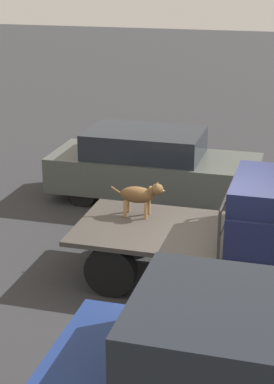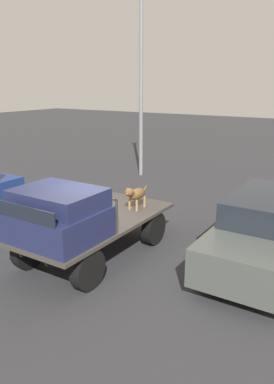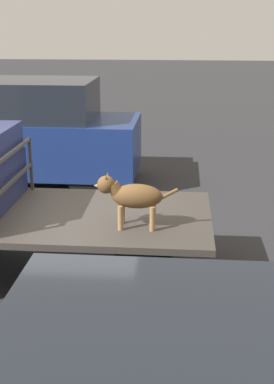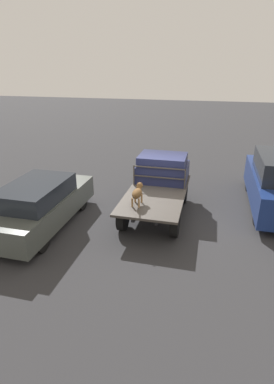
# 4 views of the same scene
# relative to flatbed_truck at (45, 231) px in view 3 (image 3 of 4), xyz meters

# --- Properties ---
(ground_plane) EXTENTS (80.00, 80.00, 0.00)m
(ground_plane) POSITION_rel_flatbed_truck_xyz_m (0.00, 0.00, -0.65)
(ground_plane) COLOR #2D2D30
(flatbed_truck) EXTENTS (4.20, 2.01, 0.90)m
(flatbed_truck) POSITION_rel_flatbed_truck_xyz_m (0.00, 0.00, 0.00)
(flatbed_truck) COLOR black
(flatbed_truck) RESTS_ON ground
(truck_headboard) EXTENTS (0.04, 1.89, 0.76)m
(truck_headboard) POSITION_rel_flatbed_truck_xyz_m (0.41, 0.00, 0.76)
(truck_headboard) COLOR #3D3833
(truck_headboard) RESTS_ON flatbed_truck
(dog) EXTENTS (0.98, 0.29, 0.65)m
(dog) POSITION_rel_flatbed_truck_xyz_m (-1.14, 0.40, 0.64)
(dog) COLOR #9E7547
(dog) RESTS_ON flatbed_truck
(parked_pickup_far) EXTENTS (4.99, 1.97, 2.09)m
(parked_pickup_far) POSITION_rel_flatbed_truck_xyz_m (1.61, -4.27, 0.37)
(parked_pickup_far) COLOR black
(parked_pickup_far) RESTS_ON ground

